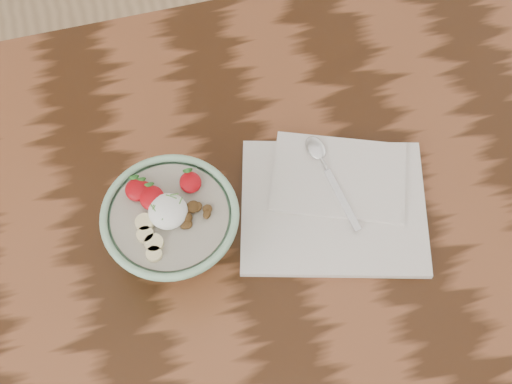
# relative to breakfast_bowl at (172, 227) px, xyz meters

# --- Properties ---
(table) EXTENTS (1.60, 0.90, 0.75)m
(table) POSITION_rel_breakfast_bowl_xyz_m (0.11, -0.02, -0.15)
(table) COLOR #351C0D
(table) RESTS_ON ground
(breakfast_bowl) EXTENTS (0.18, 0.18, 0.12)m
(breakfast_bowl) POSITION_rel_breakfast_bowl_xyz_m (0.00, 0.00, 0.00)
(breakfast_bowl) COLOR #8EBF99
(breakfast_bowl) RESTS_ON table
(napkin) EXTENTS (0.31, 0.27, 0.02)m
(napkin) POSITION_rel_breakfast_bowl_xyz_m (0.23, 0.01, -0.05)
(napkin) COLOR silver
(napkin) RESTS_ON table
(spoon) EXTENTS (0.04, 0.16, 0.01)m
(spoon) POSITION_rel_breakfast_bowl_xyz_m (0.23, 0.07, -0.04)
(spoon) COLOR silver
(spoon) RESTS_ON napkin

